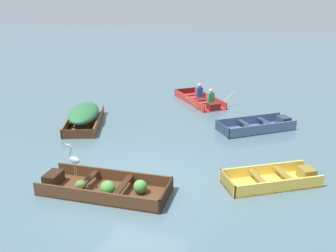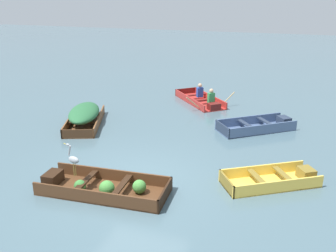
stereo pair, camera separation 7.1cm
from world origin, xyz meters
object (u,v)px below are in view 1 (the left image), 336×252
Objects in this scene: dinghy_dark_varnish_foreground at (103,187)px; skiff_slate_blue_near_moored at (259,126)px; rowboat_red_with_crew at (201,100)px; skiff_wooden_brown_far_moored at (84,115)px; heron_on_dinghy at (74,159)px; skiff_yellow_mid_moored at (275,179)px.

dinghy_dark_varnish_foreground reaches higher than skiff_slate_blue_near_moored.
skiff_wooden_brown_far_moored is at bearing -129.49° from rowboat_red_with_crew.
heron_on_dinghy is at bearing -96.80° from rowboat_red_with_crew.
dinghy_dark_varnish_foreground is 1.01m from heron_on_dinghy.
skiff_yellow_mid_moored is 5.20m from heron_on_dinghy.
dinghy_dark_varnish_foreground is at bearing -154.98° from skiff_yellow_mid_moored.
heron_on_dinghy is at bearing -156.66° from skiff_yellow_mid_moored.
dinghy_dark_varnish_foreground is 1.17× the size of skiff_slate_blue_near_moored.
rowboat_red_with_crew reaches higher than skiff_slate_blue_near_moored.
heron_on_dinghy is (-4.72, -2.04, 0.77)m from skiff_yellow_mid_moored.
skiff_slate_blue_near_moored reaches higher than skiff_yellow_mid_moored.
heron_on_dinghy reaches higher than rowboat_red_with_crew.
skiff_wooden_brown_far_moored is (-6.32, -1.60, 0.27)m from skiff_slate_blue_near_moored.
skiff_wooden_brown_far_moored reaches higher than skiff_yellow_mid_moored.
skiff_slate_blue_near_moored is 3.37× the size of heron_on_dinghy.
heron_on_dinghy is (-0.66, -0.14, 0.75)m from dinghy_dark_varnish_foreground.
skiff_slate_blue_near_moored is at bearing 61.62° from dinghy_dark_varnish_foreground.
rowboat_red_with_crew reaches higher than skiff_wooden_brown_far_moored.
skiff_yellow_mid_moored is 0.84× the size of rowboat_red_with_crew.
skiff_slate_blue_near_moored is 6.53m from skiff_wooden_brown_far_moored.
rowboat_red_with_crew reaches higher than skiff_yellow_mid_moored.
skiff_slate_blue_near_moored is at bearing 57.52° from heron_on_dinghy.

